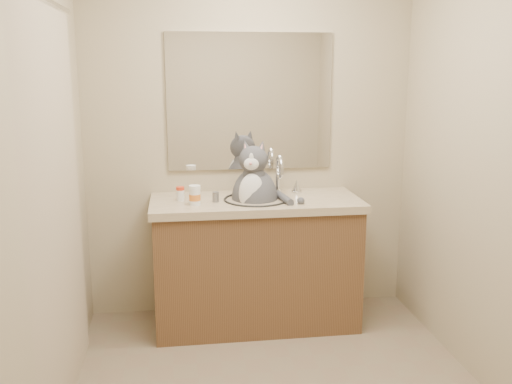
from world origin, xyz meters
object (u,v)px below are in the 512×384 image
pill_bottle_orange (195,196)px  pill_bottle_redcap (180,194)px  cat (255,194)px  grey_canister (216,197)px

pill_bottle_orange → pill_bottle_redcap: bearing=123.8°
cat → grey_canister: 0.26m
pill_bottle_redcap → grey_canister: pill_bottle_redcap is taller
pill_bottle_orange → cat: bearing=16.5°
pill_bottle_redcap → pill_bottle_orange: (0.09, -0.13, 0.01)m
pill_bottle_redcap → pill_bottle_orange: pill_bottle_orange is taller
pill_bottle_redcap → grey_canister: 0.23m
pill_bottle_redcap → pill_bottle_orange: 0.16m
cat → pill_bottle_redcap: size_ratio=6.65×
pill_bottle_redcap → pill_bottle_orange: size_ratio=0.73×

